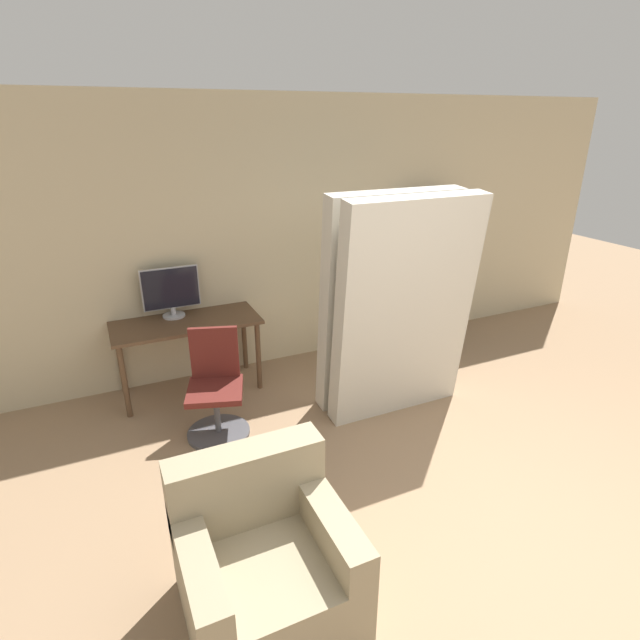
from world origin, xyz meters
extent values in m
plane|color=#937556|center=(0.00, 0.00, 0.00)|extent=(16.00, 16.00, 0.00)
cube|color=#C6B793|center=(0.00, 3.39, 1.35)|extent=(8.00, 0.06, 2.70)
cube|color=brown|center=(-1.31, 3.07, 0.71)|extent=(1.34, 0.59, 0.03)
cylinder|color=brown|center=(-1.91, 2.83, 0.35)|extent=(0.05, 0.05, 0.69)
cylinder|color=brown|center=(-0.70, 2.83, 0.35)|extent=(0.05, 0.05, 0.69)
cylinder|color=brown|center=(-1.91, 3.30, 0.35)|extent=(0.05, 0.05, 0.69)
cylinder|color=brown|center=(-0.70, 3.30, 0.35)|extent=(0.05, 0.05, 0.69)
cylinder|color=#B7B7BC|center=(-1.38, 3.24, 0.73)|extent=(0.21, 0.21, 0.02)
cylinder|color=#B7B7BC|center=(-1.38, 3.24, 0.78)|extent=(0.04, 0.04, 0.08)
cube|color=#B7B7BC|center=(-1.38, 3.25, 1.00)|extent=(0.53, 0.02, 0.39)
cube|color=black|center=(-1.38, 3.24, 1.00)|extent=(0.50, 0.03, 0.37)
cylinder|color=#4C4C51|center=(-1.26, 2.23, 0.01)|extent=(0.52, 0.52, 0.03)
cylinder|color=#4C4C51|center=(-1.26, 2.23, 0.21)|extent=(0.05, 0.05, 0.36)
cube|color=#591E19|center=(-1.26, 2.23, 0.42)|extent=(0.55, 0.55, 0.05)
cube|color=#591E19|center=(-1.20, 2.42, 0.67)|extent=(0.39, 0.16, 0.45)
cube|color=#2D2319|center=(1.15, 3.22, 0.82)|extent=(0.02, 0.29, 1.63)
cube|color=#2D2319|center=(1.77, 3.22, 0.82)|extent=(0.02, 0.29, 1.63)
cube|color=#2D2319|center=(1.46, 3.35, 0.82)|extent=(0.64, 0.02, 1.63)
cube|color=#2D2319|center=(1.46, 3.22, 0.01)|extent=(0.60, 0.25, 0.02)
cube|color=#2D2319|center=(1.46, 3.22, 0.33)|extent=(0.60, 0.25, 0.02)
cube|color=#2D2319|center=(1.46, 3.22, 0.66)|extent=(0.60, 0.25, 0.02)
cube|color=#2D2319|center=(1.46, 3.22, 0.98)|extent=(0.60, 0.25, 0.02)
cube|color=#2D2319|center=(1.46, 3.22, 1.30)|extent=(0.60, 0.25, 0.02)
cube|color=#2D2319|center=(1.46, 3.22, 1.63)|extent=(0.60, 0.25, 0.02)
cube|color=silver|center=(1.19, 3.24, 0.13)|extent=(0.04, 0.20, 0.23)
cube|color=orange|center=(1.24, 3.25, 0.12)|extent=(0.03, 0.18, 0.20)
cube|color=#7A2D84|center=(1.26, 3.24, 0.15)|extent=(0.02, 0.19, 0.26)
cube|color=#7A2D84|center=(1.30, 3.23, 0.12)|extent=(0.04, 0.20, 0.21)
cube|color=#7A2D84|center=(1.34, 3.21, 0.15)|extent=(0.02, 0.21, 0.27)
cube|color=#232328|center=(1.37, 3.20, 0.14)|extent=(0.03, 0.20, 0.24)
cube|color=red|center=(1.40, 3.24, 0.15)|extent=(0.02, 0.20, 0.27)
cube|color=#1E4C9E|center=(1.43, 3.26, 0.14)|extent=(0.03, 0.14, 0.24)
cube|color=gold|center=(1.48, 3.20, 0.14)|extent=(0.04, 0.19, 0.25)
cube|color=#7A2D84|center=(1.19, 3.23, 0.45)|extent=(0.04, 0.17, 0.21)
cube|color=brown|center=(1.23, 3.21, 0.47)|extent=(0.02, 0.20, 0.26)
cube|color=gold|center=(1.26, 3.21, 0.47)|extent=(0.03, 0.19, 0.26)
cube|color=#7A2D84|center=(1.29, 3.23, 0.45)|extent=(0.02, 0.19, 0.22)
cube|color=brown|center=(1.32, 3.24, 0.45)|extent=(0.02, 0.20, 0.21)
cube|color=brown|center=(1.19, 3.25, 0.80)|extent=(0.03, 0.16, 0.28)
cube|color=red|center=(1.22, 3.23, 0.80)|extent=(0.03, 0.20, 0.27)
cube|color=brown|center=(1.27, 3.25, 0.79)|extent=(0.03, 0.18, 0.26)
cube|color=orange|center=(1.30, 3.19, 0.79)|extent=(0.04, 0.19, 0.25)
cube|color=orange|center=(1.35, 3.22, 0.76)|extent=(0.04, 0.15, 0.19)
cube|color=#287A38|center=(1.39, 3.21, 0.76)|extent=(0.04, 0.20, 0.19)
cube|color=orange|center=(1.44, 3.24, 0.80)|extent=(0.04, 0.20, 0.26)
cube|color=#232328|center=(1.48, 3.24, 0.77)|extent=(0.03, 0.14, 0.20)
cube|color=teal|center=(1.19, 3.20, 1.12)|extent=(0.04, 0.17, 0.26)
cube|color=#1E4C9E|center=(1.22, 3.19, 1.10)|extent=(0.02, 0.20, 0.23)
cube|color=teal|center=(1.26, 3.21, 1.12)|extent=(0.03, 0.18, 0.27)
cube|color=teal|center=(1.30, 3.17, 1.09)|extent=(0.04, 0.14, 0.20)
cube|color=#7A2D84|center=(1.19, 3.25, 1.42)|extent=(0.04, 0.16, 0.22)
cube|color=gold|center=(1.23, 3.21, 1.44)|extent=(0.03, 0.21, 0.25)
cube|color=silver|center=(1.26, 3.25, 1.41)|extent=(0.02, 0.16, 0.20)
cube|color=teal|center=(1.29, 3.22, 1.45)|extent=(0.04, 0.20, 0.28)
cube|color=red|center=(1.33, 3.24, 1.43)|extent=(0.03, 0.17, 0.23)
cube|color=#1E4C9E|center=(1.36, 3.23, 1.40)|extent=(0.02, 0.17, 0.18)
cube|color=beige|center=(0.31, 1.90, 0.97)|extent=(1.25, 0.37, 1.94)
cube|color=beige|center=(0.93, 1.90, 0.97)|extent=(0.01, 0.37, 1.90)
cube|color=beige|center=(0.31, 2.18, 0.97)|extent=(1.25, 0.34, 1.94)
cube|color=beige|center=(0.93, 2.18, 0.97)|extent=(0.01, 0.34, 1.90)
cube|color=gray|center=(-1.41, 0.51, 0.20)|extent=(0.85, 0.80, 0.40)
cube|color=gray|center=(-1.41, 0.81, 0.62)|extent=(0.85, 0.20, 0.45)
cube|color=gray|center=(-1.76, 0.51, 0.50)|extent=(0.16, 0.80, 0.20)
cube|color=gray|center=(-1.07, 0.51, 0.50)|extent=(0.16, 0.80, 0.20)
camera|label=1|loc=(-1.96, -1.33, 2.48)|focal=28.00mm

